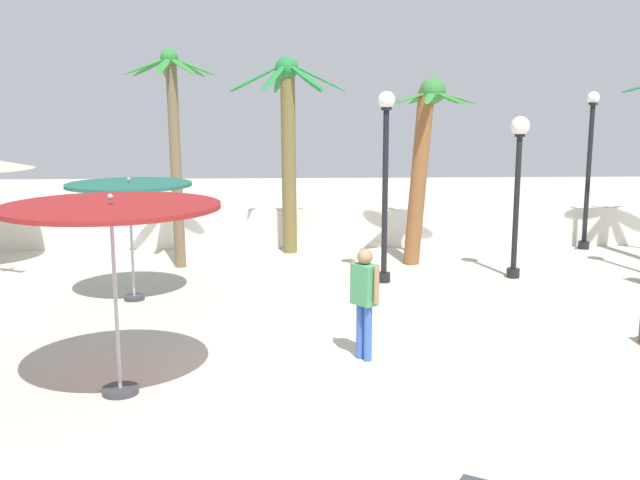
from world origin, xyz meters
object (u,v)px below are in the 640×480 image
Objects in this scene: palm_tree_2 at (423,149)px; lamp_post_2 at (518,173)px; patio_umbrella_2 at (111,215)px; patio_umbrella_0 at (129,190)px; palm_tree_0 at (174,131)px; palm_tree_3 at (288,131)px; lamp_post_1 at (385,169)px; guest_2 at (364,293)px; lamp_post_3 at (589,163)px.

lamp_post_2 is at bearing -40.33° from palm_tree_2.
patio_umbrella_0 is at bearing 99.32° from patio_umbrella_2.
palm_tree_0 is (-0.34, 7.56, 0.77)m from patio_umbrella_2.
lamp_post_1 is (2.00, -3.24, -0.65)m from palm_tree_3.
palm_tree_3 is (2.21, 9.14, 0.70)m from patio_umbrella_2.
lamp_post_2 is 6.40m from guest_2.
lamp_post_1 is at bearing -121.95° from palm_tree_2.
patio_umbrella_0 is 0.55× the size of palm_tree_2.
palm_tree_2 reaches higher than lamp_post_1.
patio_umbrella_2 is 0.69× the size of lamp_post_1.
palm_tree_3 is at bearing 148.63° from lamp_post_2.
lamp_post_1 is at bearing -149.36° from lamp_post_3.
patio_umbrella_0 is 0.60× the size of lamp_post_1.
palm_tree_0 reaches higher than patio_umbrella_2.
lamp_post_1 is at bearing -58.30° from palm_tree_3.
lamp_post_2 is 4.15m from lamp_post_3.
palm_tree_2 is (5.65, 0.11, -0.44)m from palm_tree_0.
lamp_post_3 is (9.87, 9.25, -0.13)m from patio_umbrella_2.
palm_tree_3 is 3.86m from lamp_post_1.
palm_tree_3 is (2.55, 1.58, -0.07)m from palm_tree_0.
patio_umbrella_2 is at bearing -160.79° from guest_2.
palm_tree_0 is at bearing 159.99° from lamp_post_1.
palm_tree_3 is 1.40× the size of lamp_post_2.
patio_umbrella_0 is 4.74m from patio_umbrella_2.
palm_tree_0 is at bearing 81.50° from patio_umbrella_0.
guest_2 is (3.64, -6.40, -2.11)m from palm_tree_0.
guest_2 is at bearing -100.83° from lamp_post_1.
lamp_post_2 is (1.76, -1.49, -0.42)m from palm_tree_2.
patio_umbrella_2 is 7.25m from lamp_post_1.
palm_tree_0 is at bearing 92.55° from patio_umbrella_2.
palm_tree_3 reaches higher than lamp_post_1.
patio_umbrella_0 reaches higher than guest_2.
lamp_post_1 is 2.87m from lamp_post_2.
patio_umbrella_2 is 0.68× the size of lamp_post_3.
lamp_post_3 reaches higher than guest_2.
patio_umbrella_0 is at bearing -123.74° from palm_tree_3.
palm_tree_0 reaches higher than lamp_post_3.
palm_tree_2 is 4.84m from lamp_post_3.
palm_tree_3 reaches higher than lamp_post_3.
lamp_post_2 is at bearing -31.37° from palm_tree_3.
lamp_post_3 reaches higher than patio_umbrella_2.
patio_umbrella_2 is 7.60m from palm_tree_0.
patio_umbrella_0 is 1.42× the size of guest_2.
lamp_post_1 is 2.38× the size of guest_2.
guest_2 is (3.31, 1.15, -1.34)m from patio_umbrella_2.
palm_tree_2 is 1.24× the size of lamp_post_2.
patio_umbrella_2 is at bearing -87.45° from palm_tree_0.
palm_tree_0 is 5.67m from palm_tree_2.
palm_tree_0 is 1.14× the size of palm_tree_2.
lamp_post_3 is at bearing 47.71° from lamp_post_2.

